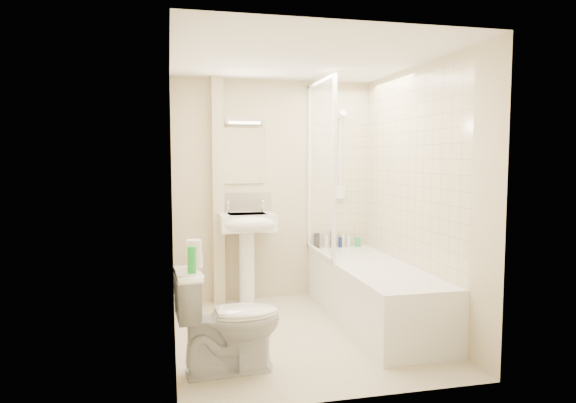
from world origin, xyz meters
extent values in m
plane|color=beige|center=(0.00, 0.00, 0.00)|extent=(2.50, 2.50, 0.00)
cube|color=beige|center=(0.00, 1.25, 1.20)|extent=(2.20, 0.02, 2.40)
cube|color=beige|center=(-1.10, 0.00, 1.20)|extent=(0.02, 2.50, 2.40)
cube|color=beige|center=(1.10, 0.00, 1.20)|extent=(0.02, 2.50, 2.40)
cube|color=white|center=(0.00, 0.00, 2.40)|extent=(2.20, 2.50, 0.02)
cube|color=beige|center=(0.75, 1.24, 1.42)|extent=(0.70, 0.01, 1.75)
cube|color=beige|center=(1.09, 0.20, 1.42)|extent=(0.01, 2.10, 1.75)
cube|color=beige|center=(-0.62, 1.19, 1.20)|extent=(0.12, 0.12, 2.40)
cube|color=beige|center=(-0.33, 1.24, 1.03)|extent=(0.60, 0.02, 0.30)
cube|color=white|center=(-0.33, 1.24, 1.58)|extent=(0.46, 0.01, 0.60)
cube|color=silver|center=(-0.33, 1.22, 1.95)|extent=(0.42, 0.07, 0.07)
cube|color=white|center=(0.75, 0.20, 0.28)|extent=(0.70, 2.10, 0.55)
cube|color=white|center=(0.75, 0.20, 0.49)|extent=(0.56, 1.96, 0.05)
cube|color=white|center=(0.40, 0.80, 1.45)|extent=(0.01, 0.90, 1.80)
cube|color=white|center=(0.40, 1.23, 1.45)|extent=(0.04, 0.04, 1.80)
cube|color=white|center=(0.40, 0.35, 1.45)|extent=(0.04, 0.04, 1.80)
cube|color=white|center=(0.40, 0.80, 2.33)|extent=(0.04, 0.90, 0.04)
cube|color=white|center=(0.40, 0.80, 0.57)|extent=(0.04, 0.90, 0.03)
cylinder|color=white|center=(0.75, 1.22, 1.55)|extent=(0.02, 0.02, 0.90)
cylinder|color=white|center=(0.75, 1.22, 1.10)|extent=(0.05, 0.05, 0.02)
cylinder|color=white|center=(0.75, 1.22, 2.00)|extent=(0.05, 0.05, 0.02)
cylinder|color=white|center=(0.75, 1.15, 2.03)|extent=(0.08, 0.11, 0.11)
cube|color=white|center=(0.75, 1.21, 1.17)|extent=(0.10, 0.05, 0.14)
cylinder|color=white|center=(0.73, 1.19, 1.60)|extent=(0.01, 0.13, 0.84)
cylinder|color=white|center=(-0.33, 1.08, 0.39)|extent=(0.17, 0.17, 0.77)
cube|color=white|center=(-0.33, 1.05, 0.88)|extent=(0.57, 0.44, 0.18)
ellipsoid|color=white|center=(-0.33, 0.88, 0.88)|extent=(0.57, 0.24, 0.18)
cube|color=silver|center=(-0.33, 1.05, 0.95)|extent=(0.40, 0.29, 0.04)
cylinder|color=white|center=(-0.52, 1.16, 1.03)|extent=(0.03, 0.03, 0.10)
cylinder|color=white|center=(-0.15, 1.16, 1.03)|extent=(0.03, 0.03, 0.10)
sphere|color=white|center=(-0.52, 1.16, 1.09)|extent=(0.04, 0.04, 0.04)
sphere|color=white|center=(-0.15, 1.16, 1.09)|extent=(0.04, 0.04, 0.04)
cylinder|color=black|center=(0.47, 1.16, 0.63)|extent=(0.07, 0.07, 0.17)
cylinder|color=silver|center=(0.58, 1.16, 0.62)|extent=(0.05, 0.05, 0.14)
cylinder|color=black|center=(0.65, 1.16, 0.64)|extent=(0.05, 0.05, 0.19)
cylinder|color=navy|center=(0.75, 1.16, 0.61)|extent=(0.05, 0.05, 0.12)
cylinder|color=beige|center=(0.77, 1.16, 0.63)|extent=(0.05, 0.05, 0.16)
cylinder|color=silver|center=(0.84, 1.16, 0.61)|extent=(0.05, 0.05, 0.13)
cylinder|color=green|center=(0.95, 1.16, 0.60)|extent=(0.07, 0.07, 0.10)
imported|color=white|center=(-0.72, -0.63, 0.38)|extent=(0.53, 0.81, 0.77)
cylinder|color=white|center=(-0.95, -0.56, 0.82)|extent=(0.10, 0.10, 0.09)
cylinder|color=white|center=(-0.96, -0.57, 0.92)|extent=(0.11, 0.11, 0.11)
cylinder|color=green|center=(-0.98, -0.74, 0.86)|extent=(0.06, 0.06, 0.18)
camera|label=1|loc=(-1.12, -4.28, 1.57)|focal=32.00mm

